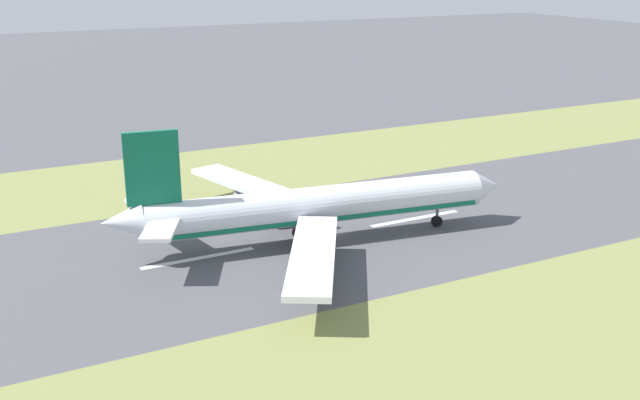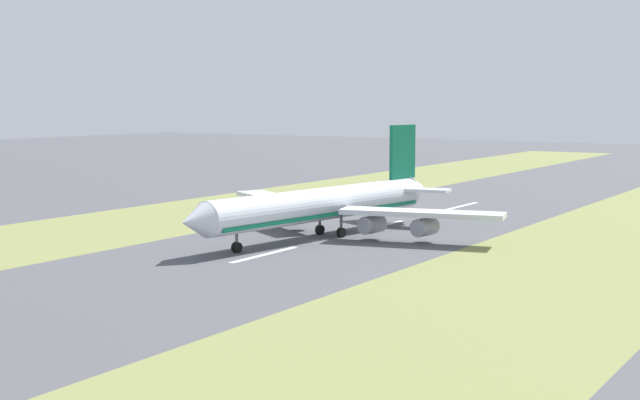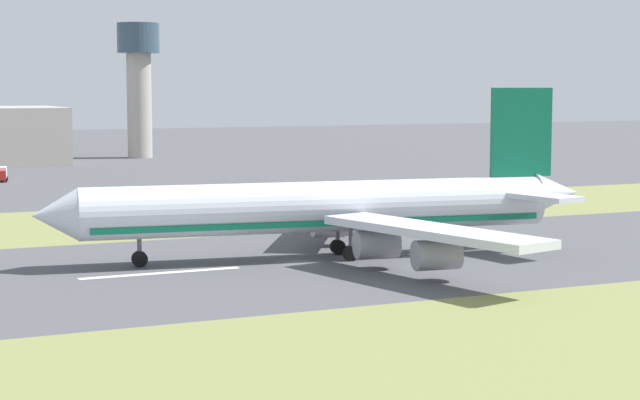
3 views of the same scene
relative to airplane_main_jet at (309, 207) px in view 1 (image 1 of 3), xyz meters
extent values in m
plane|color=#4C4C51|center=(-1.74, 5.47, -6.02)|extent=(800.00, 800.00, 0.00)
cube|color=olive|center=(-46.74, 5.47, -6.02)|extent=(40.00, 600.00, 0.01)
cube|color=olive|center=(43.26, 5.47, -6.02)|extent=(40.00, 600.00, 0.01)
cube|color=silver|center=(-1.74, -18.11, -6.01)|extent=(1.20, 18.00, 0.01)
cube|color=silver|center=(-1.74, 21.89, -6.01)|extent=(1.20, 18.00, 0.01)
cylinder|color=silver|center=(0.26, 1.89, 0.18)|extent=(13.72, 56.29, 6.00)
cone|color=silver|center=(4.50, 32.09, 0.18)|extent=(6.52, 5.77, 5.88)
cone|color=silver|center=(-4.04, -28.81, 0.98)|extent=(5.88, 6.65, 5.10)
cube|color=#0F6647|center=(0.26, 1.89, -1.47)|extent=(13.11, 54.03, 0.70)
cube|color=silver|center=(-18.07, -2.83, -0.72)|extent=(29.59, 12.85, 0.90)
cube|color=silver|center=(16.59, -7.69, -0.72)|extent=(28.12, 19.69, 0.90)
cylinder|color=#93939E|center=(-9.20, -0.82, -3.17)|extent=(3.84, 5.20, 3.20)
cylinder|color=#93939E|center=(-18.60, -3.04, -3.17)|extent=(3.84, 5.20, 3.20)
cylinder|color=#93939E|center=(8.62, -3.32, -3.17)|extent=(3.84, 5.20, 3.20)
cylinder|color=#93939E|center=(17.05, -8.04, -3.17)|extent=(3.84, 5.20, 3.20)
cube|color=#0F6647|center=(-3.35, -23.86, 8.68)|extent=(1.90, 8.03, 11.00)
cube|color=silver|center=(-8.79, -23.10, 1.18)|extent=(10.61, 6.07, 0.60)
cube|color=silver|center=(2.10, -24.63, 1.18)|extent=(10.92, 8.34, 0.60)
cylinder|color=#59595E|center=(3.22, 22.96, -3.52)|extent=(0.50, 0.50, 3.20)
cylinder|color=black|center=(3.22, 22.96, -5.12)|extent=(1.14, 1.91, 1.80)
cylinder|color=#59595E|center=(-2.73, -0.72, -3.52)|extent=(0.50, 0.50, 3.20)
cylinder|color=black|center=(-2.73, -0.72, -5.12)|extent=(1.14, 1.91, 1.80)
cylinder|color=#59595E|center=(2.42, -1.45, -3.52)|extent=(0.50, 0.50, 3.20)
cylinder|color=black|center=(2.42, -1.45, -5.12)|extent=(1.14, 1.91, 1.80)
camera|label=1|loc=(101.29, -50.61, 37.77)|focal=42.00mm
camera|label=2|loc=(-86.65, 138.45, 19.09)|focal=50.00mm
camera|label=3|loc=(-114.25, 53.03, 14.28)|focal=60.00mm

